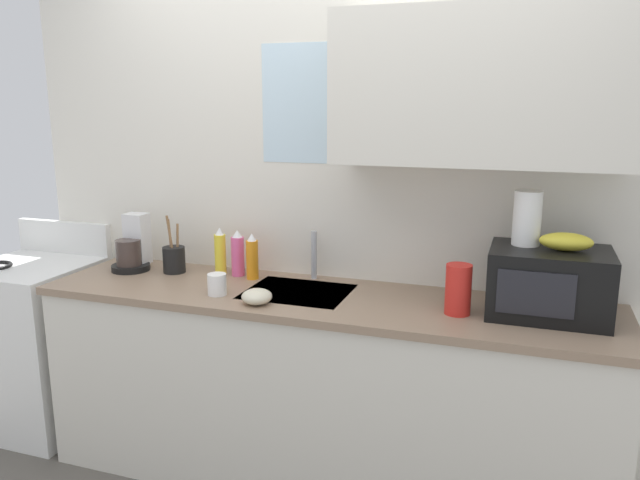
% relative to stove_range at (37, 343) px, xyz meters
% --- Properties ---
extents(kitchen_wall_assembly, '(3.32, 0.42, 2.50)m').
position_rel_stove_range_xyz_m(kitchen_wall_assembly, '(1.76, 0.30, 0.91)').
color(kitchen_wall_assembly, silver).
rests_on(kitchen_wall_assembly, ground).
extents(counter_unit, '(2.55, 0.63, 0.90)m').
position_rel_stove_range_xyz_m(counter_unit, '(1.62, -0.00, -0.00)').
color(counter_unit, silver).
rests_on(counter_unit, ground).
extents(sink_faucet, '(0.03, 0.03, 0.24)m').
position_rel_stove_range_xyz_m(sink_faucet, '(1.51, 0.24, 0.56)').
color(sink_faucet, '#B2B5BA').
rests_on(sink_faucet, counter_unit).
extents(stove_range, '(0.60, 0.60, 1.08)m').
position_rel_stove_range_xyz_m(stove_range, '(0.00, 0.00, 0.00)').
color(stove_range, white).
rests_on(stove_range, ground).
extents(microwave, '(0.46, 0.35, 0.27)m').
position_rel_stove_range_xyz_m(microwave, '(2.56, 0.04, 0.58)').
color(microwave, black).
rests_on(microwave, counter_unit).
extents(banana_bunch, '(0.20, 0.11, 0.07)m').
position_rel_stove_range_xyz_m(banana_bunch, '(2.61, 0.05, 0.75)').
color(banana_bunch, gold).
rests_on(banana_bunch, microwave).
extents(paper_towel_roll, '(0.11, 0.11, 0.22)m').
position_rel_stove_range_xyz_m(paper_towel_roll, '(2.46, 0.10, 0.82)').
color(paper_towel_roll, white).
rests_on(paper_towel_roll, microwave).
extents(coffee_maker, '(0.19, 0.21, 0.28)m').
position_rel_stove_range_xyz_m(coffee_maker, '(0.58, 0.10, 0.55)').
color(coffee_maker, black).
rests_on(coffee_maker, counter_unit).
extents(dish_soap_bottle_orange, '(0.06, 0.06, 0.22)m').
position_rel_stove_range_xyz_m(dish_soap_bottle_orange, '(1.23, 0.14, 0.55)').
color(dish_soap_bottle_orange, orange).
rests_on(dish_soap_bottle_orange, counter_unit).
extents(dish_soap_bottle_pink, '(0.06, 0.06, 0.23)m').
position_rel_stove_range_xyz_m(dish_soap_bottle_pink, '(1.14, 0.17, 0.55)').
color(dish_soap_bottle_pink, '#E55999').
rests_on(dish_soap_bottle_pink, counter_unit).
extents(dish_soap_bottle_yellow, '(0.06, 0.06, 0.23)m').
position_rel_stove_range_xyz_m(dish_soap_bottle_yellow, '(1.04, 0.16, 0.55)').
color(dish_soap_bottle_yellow, yellow).
rests_on(dish_soap_bottle_yellow, counter_unit).
extents(cereal_canister, '(0.10, 0.10, 0.20)m').
position_rel_stove_range_xyz_m(cereal_canister, '(2.22, -0.05, 0.54)').
color(cereal_canister, red).
rests_on(cereal_canister, counter_unit).
extents(mug_white, '(0.08, 0.08, 0.09)m').
position_rel_stove_range_xyz_m(mug_white, '(1.19, -0.14, 0.49)').
color(mug_white, white).
rests_on(mug_white, counter_unit).
extents(utensil_crock, '(0.11, 0.11, 0.29)m').
position_rel_stove_range_xyz_m(utensil_crock, '(0.81, 0.12, 0.51)').
color(utensil_crock, black).
rests_on(utensil_crock, counter_unit).
extents(small_bowl, '(0.13, 0.13, 0.06)m').
position_rel_stove_range_xyz_m(small_bowl, '(1.41, -0.20, 0.47)').
color(small_bowl, beige).
rests_on(small_bowl, counter_unit).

